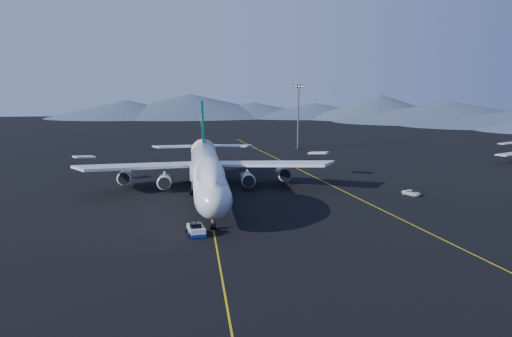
{
  "coord_description": "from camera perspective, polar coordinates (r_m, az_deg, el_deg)",
  "views": [
    {
      "loc": [
        -4.18,
        -121.91,
        26.55
      ],
      "look_at": [
        10.67,
        0.26,
        6.0
      ],
      "focal_mm": 40.0,
      "sensor_mm": 36.0,
      "label": 1
    }
  ],
  "objects": [
    {
      "name": "service_van",
      "position": [
        130.15,
        15.29,
        -2.36
      ],
      "size": [
        3.93,
        4.74,
        1.2
      ],
      "primitive_type": "imported",
      "rotation": [
        0.0,
        0.0,
        0.54
      ],
      "color": "silver",
      "rests_on": "ground"
    },
    {
      "name": "floodlight_mast",
      "position": [
        202.89,
        4.24,
        5.19
      ],
      "size": [
        2.79,
        2.09,
        22.61
      ],
      "rotation": [
        0.0,
        0.0,
        -0.06
      ],
      "color": "black",
      "rests_on": "ground"
    },
    {
      "name": "boeing_747",
      "position": [
        123.76,
        -4.9,
        -0.2
      ],
      "size": [
        59.62,
        72.43,
        19.37
      ],
      "color": "silver",
      "rests_on": "ground"
    },
    {
      "name": "pushback_tug",
      "position": [
        95.96,
        -6.01,
        -6.2
      ],
      "size": [
        3.52,
        5.43,
        2.22
      ],
      "rotation": [
        0.0,
        0.0,
        0.15
      ],
      "color": "silver",
      "rests_on": "ground"
    },
    {
      "name": "ground",
      "position": [
        124.83,
        -4.86,
        -2.83
      ],
      "size": [
        500.0,
        500.0,
        0.0
      ],
      "primitive_type": "plane",
      "color": "black",
      "rests_on": "ground"
    },
    {
      "name": "taxiway_line_side",
      "position": [
        138.82,
        7.46,
        -1.62
      ],
      "size": [
        28.08,
        198.09,
        0.01
      ],
      "primitive_type": "cube",
      "rotation": [
        0.0,
        0.0,
        0.14
      ],
      "color": "gold",
      "rests_on": "ground"
    },
    {
      "name": "taxiway_line_main",
      "position": [
        124.83,
        -4.86,
        -2.83
      ],
      "size": [
        0.25,
        220.0,
        0.01
      ],
      "primitive_type": "cube",
      "color": "gold",
      "rests_on": "ground"
    }
  ]
}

